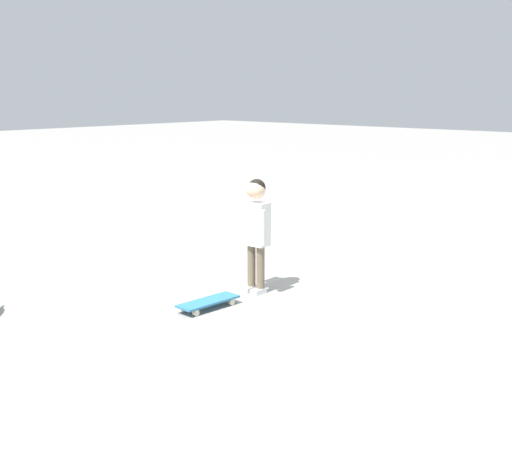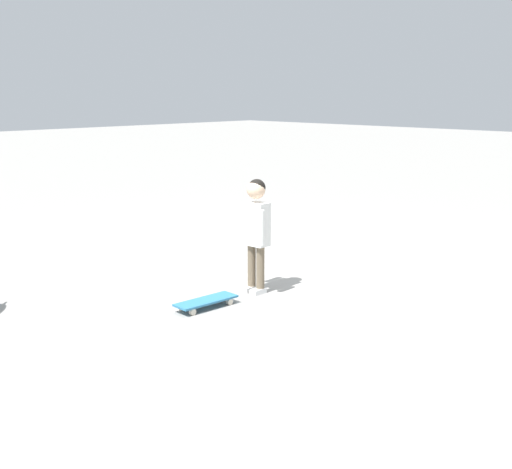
% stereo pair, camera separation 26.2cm
% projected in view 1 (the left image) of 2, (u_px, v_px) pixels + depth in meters
% --- Properties ---
extents(ground_plane, '(50.00, 50.00, 0.00)m').
position_uv_depth(ground_plane, '(254.00, 272.00, 6.97)').
color(ground_plane, gray).
extents(child_person, '(0.37, 0.22, 1.06)m').
position_uv_depth(child_person, '(256.00, 223.00, 6.13)').
color(child_person, brown).
rests_on(child_person, ground).
extents(skateboard, '(0.22, 0.59, 0.07)m').
position_uv_depth(skateboard, '(208.00, 302.00, 5.79)').
color(skateboard, teal).
rests_on(skateboard, ground).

